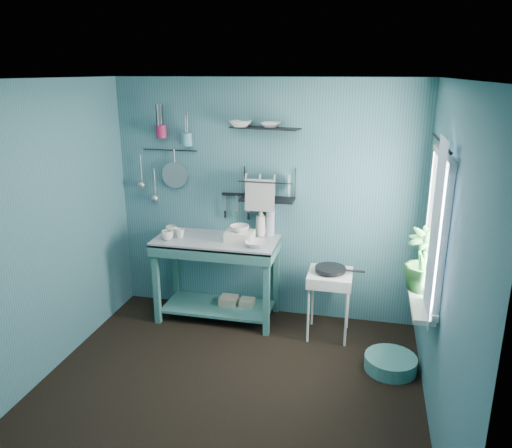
% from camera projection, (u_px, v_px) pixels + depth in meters
% --- Properties ---
extents(floor, '(3.20, 3.20, 0.00)m').
position_uv_depth(floor, '(228.00, 389.00, 4.18)').
color(floor, black).
rests_on(floor, ground).
extents(ceiling, '(3.20, 3.20, 0.00)m').
position_uv_depth(ceiling, '(221.00, 79.00, 3.44)').
color(ceiling, silver).
rests_on(ceiling, ground).
extents(wall_back, '(3.20, 0.00, 3.20)m').
position_uv_depth(wall_back, '(265.00, 201.00, 5.21)').
color(wall_back, '#36646E').
rests_on(wall_back, ground).
extents(wall_front, '(3.20, 0.00, 3.20)m').
position_uv_depth(wall_front, '(137.00, 352.00, 2.41)').
color(wall_front, '#36646E').
rests_on(wall_front, ground).
extents(wall_left, '(0.00, 3.00, 3.00)m').
position_uv_depth(wall_left, '(40.00, 234.00, 4.15)').
color(wall_left, '#36646E').
rests_on(wall_left, ground).
extents(wall_right, '(0.00, 3.00, 3.00)m').
position_uv_depth(wall_right, '(446.00, 267.00, 3.47)').
color(wall_right, '#36646E').
rests_on(wall_right, ground).
extents(work_counter, '(1.34, 0.80, 0.90)m').
position_uv_depth(work_counter, '(218.00, 278.00, 5.29)').
color(work_counter, '#346E69').
rests_on(work_counter, floor).
extents(mug_left, '(0.12, 0.12, 0.10)m').
position_uv_depth(mug_left, '(167.00, 235.00, 5.09)').
color(mug_left, silver).
rests_on(mug_left, work_counter).
extents(mug_mid, '(0.14, 0.14, 0.09)m').
position_uv_depth(mug_mid, '(180.00, 233.00, 5.17)').
color(mug_mid, silver).
rests_on(mug_mid, work_counter).
extents(mug_right, '(0.17, 0.17, 0.10)m').
position_uv_depth(mug_right, '(171.00, 231.00, 5.25)').
color(mug_right, silver).
rests_on(mug_right, work_counter).
extents(wash_tub, '(0.28, 0.22, 0.10)m').
position_uv_depth(wash_tub, '(240.00, 236.00, 5.07)').
color(wash_tub, silver).
rests_on(wash_tub, work_counter).
extents(tub_bowl, '(0.20, 0.19, 0.06)m').
position_uv_depth(tub_bowl, '(240.00, 228.00, 5.04)').
color(tub_bowl, silver).
rests_on(tub_bowl, wash_tub).
extents(soap_bottle, '(0.12, 0.12, 0.30)m').
position_uv_depth(soap_bottle, '(261.00, 222.00, 5.21)').
color(soap_bottle, silver).
rests_on(soap_bottle, work_counter).
extents(water_bottle, '(0.09, 0.09, 0.28)m').
position_uv_depth(water_bottle, '(270.00, 223.00, 5.21)').
color(water_bottle, silver).
rests_on(water_bottle, work_counter).
extents(counter_bowl, '(0.22, 0.22, 0.05)m').
position_uv_depth(counter_bowl, '(256.00, 244.00, 4.91)').
color(counter_bowl, silver).
rests_on(counter_bowl, work_counter).
extents(hotplate_stand, '(0.49, 0.49, 0.68)m').
position_uv_depth(hotplate_stand, '(329.00, 304.00, 4.95)').
color(hotplate_stand, silver).
rests_on(hotplate_stand, floor).
extents(frying_pan, '(0.30, 0.30, 0.03)m').
position_uv_depth(frying_pan, '(330.00, 269.00, 4.84)').
color(frying_pan, black).
rests_on(frying_pan, hotplate_stand).
extents(knife_strip, '(0.32, 0.03, 0.03)m').
position_uv_depth(knife_strip, '(237.00, 194.00, 5.22)').
color(knife_strip, black).
rests_on(knife_strip, wall_back).
extents(dish_rack, '(0.55, 0.24, 0.32)m').
position_uv_depth(dish_rack, '(267.00, 185.00, 5.01)').
color(dish_rack, black).
rests_on(dish_rack, wall_back).
extents(upper_shelf, '(0.72, 0.30, 0.01)m').
position_uv_depth(upper_shelf, '(265.00, 128.00, 4.88)').
color(upper_shelf, black).
rests_on(upper_shelf, wall_back).
extents(shelf_bowl_left, '(0.26, 0.26, 0.06)m').
position_uv_depth(shelf_bowl_left, '(240.00, 118.00, 4.91)').
color(shelf_bowl_left, silver).
rests_on(shelf_bowl_left, upper_shelf).
extents(shelf_bowl_right, '(0.20, 0.20, 0.05)m').
position_uv_depth(shelf_bowl_right, '(271.00, 124.00, 4.86)').
color(shelf_bowl_right, silver).
rests_on(shelf_bowl_right, upper_shelf).
extents(utensil_cup_magenta, '(0.11, 0.11, 0.13)m').
position_uv_depth(utensil_cup_magenta, '(161.00, 131.00, 5.16)').
color(utensil_cup_magenta, '#961B46').
rests_on(utensil_cup_magenta, wall_back).
extents(utensil_cup_teal, '(0.11, 0.11, 0.13)m').
position_uv_depth(utensil_cup_teal, '(187.00, 139.00, 5.12)').
color(utensil_cup_teal, teal).
rests_on(utensil_cup_teal, wall_back).
extents(colander, '(0.28, 0.03, 0.28)m').
position_uv_depth(colander, '(175.00, 175.00, 5.30)').
color(colander, '#9DA0A5').
rests_on(colander, wall_back).
extents(ladle_outer, '(0.01, 0.01, 0.30)m').
position_uv_depth(ladle_outer, '(141.00, 169.00, 5.37)').
color(ladle_outer, '#9DA0A5').
rests_on(ladle_outer, wall_back).
extents(ladle_inner, '(0.01, 0.01, 0.30)m').
position_uv_depth(ladle_inner, '(155.00, 183.00, 5.39)').
color(ladle_inner, '#9DA0A5').
rests_on(ladle_inner, wall_back).
extents(hook_rail, '(0.60, 0.01, 0.01)m').
position_uv_depth(hook_rail, '(170.00, 150.00, 5.25)').
color(hook_rail, black).
rests_on(hook_rail, wall_back).
extents(window_glass, '(0.00, 1.10, 1.10)m').
position_uv_depth(window_glass, '(438.00, 227.00, 3.85)').
color(window_glass, white).
rests_on(window_glass, wall_right).
extents(windowsill, '(0.16, 0.95, 0.04)m').
position_uv_depth(windowsill, '(419.00, 296.00, 4.04)').
color(windowsill, silver).
rests_on(windowsill, wall_right).
extents(curtain, '(0.00, 1.35, 1.35)m').
position_uv_depth(curtain, '(434.00, 232.00, 3.57)').
color(curtain, white).
rests_on(curtain, wall_right).
extents(curtain_rod, '(0.02, 1.05, 0.02)m').
position_uv_depth(curtain_rod, '(441.00, 142.00, 3.66)').
color(curtain_rod, black).
rests_on(curtain_rod, wall_right).
extents(potted_plant, '(0.30, 0.30, 0.52)m').
position_uv_depth(potted_plant, '(423.00, 260.00, 4.03)').
color(potted_plant, '#2C6E2F').
rests_on(potted_plant, windowsill).
extents(storage_tin_large, '(0.18, 0.18, 0.22)m').
position_uv_depth(storage_tin_large, '(229.00, 306.00, 5.41)').
color(storage_tin_large, gray).
rests_on(storage_tin_large, floor).
extents(storage_tin_small, '(0.15, 0.15, 0.20)m').
position_uv_depth(storage_tin_small, '(247.00, 308.00, 5.40)').
color(storage_tin_small, gray).
rests_on(storage_tin_small, floor).
extents(floor_basin, '(0.46, 0.46, 0.13)m').
position_uv_depth(floor_basin, '(391.00, 363.00, 4.44)').
color(floor_basin, teal).
rests_on(floor_basin, floor).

